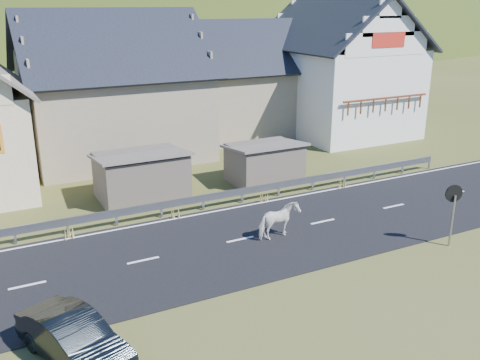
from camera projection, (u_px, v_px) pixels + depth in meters
ground at (240, 240)px, 21.30m from camera, size 160.00×160.00×0.00m
road at (240, 240)px, 21.30m from camera, size 60.00×7.00×0.04m
lane_markings at (240, 239)px, 21.29m from camera, size 60.00×6.60×0.01m
guardrail at (203, 199)px, 24.23m from camera, size 28.10×0.09×0.75m
shed_left at (141, 176)px, 25.58m from camera, size 4.30×3.30×2.40m
shed_right at (264, 163)px, 28.00m from camera, size 3.80×2.90×2.20m
house_stone_a at (112, 79)px, 32.07m from camera, size 10.80×9.80×8.90m
house_stone_b at (244, 73)px, 38.22m from camera, size 9.80×8.80×8.10m
house_white at (338, 61)px, 38.02m from camera, size 8.80×10.80×9.70m
mountain at (12, 92)px, 181.76m from camera, size 440.00×280.00×260.00m
horse at (279, 221)px, 21.24m from camera, size 1.02×1.81×1.44m
car at (74, 339)px, 13.99m from camera, size 2.68×4.11×1.28m
traffic_mirror at (453, 201)px, 20.31m from camera, size 0.67×0.28×2.49m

